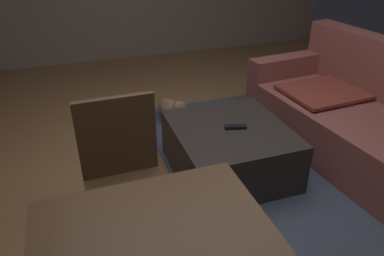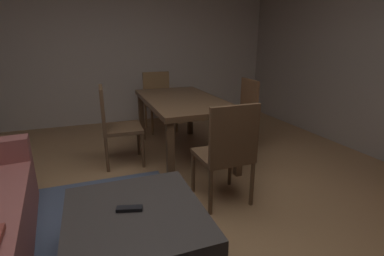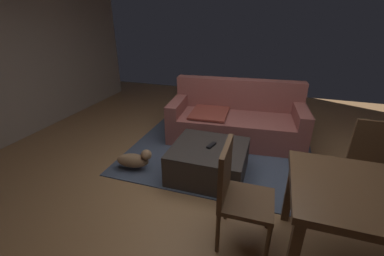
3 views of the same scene
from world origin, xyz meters
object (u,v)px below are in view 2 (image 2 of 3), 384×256
dining_chair_west (227,149)px  dining_chair_south (241,110)px  tv_remote (130,209)px  ottoman_coffee_table (137,238)px  dining_chair_east (159,98)px  dining_chair_north (114,122)px  dining_table (182,105)px

dining_chair_west → dining_chair_south: (1.21, -0.83, 0.00)m
tv_remote → dining_chair_south: (1.66, -1.73, 0.11)m
ottoman_coffee_table → dining_chair_east: dining_chair_east is taller
ottoman_coffee_table → dining_chair_east: size_ratio=0.96×
dining_chair_east → dining_chair_north: same height
ottoman_coffee_table → dining_chair_west: 1.04m
tv_remote → dining_table: 1.91m
dining_chair_south → dining_table: bearing=89.5°
dining_chair_north → dining_chair_east: bearing=-34.2°
ottoman_coffee_table → dining_table: size_ratio=0.54×
dining_chair_west → dining_chair_north: (1.22, 0.83, 0.00)m
dining_chair_south → dining_chair_east: size_ratio=1.00×
tv_remote → dining_chair_south: size_ratio=0.17×
dining_table → dining_chair_east: bearing=0.2°
dining_table → dining_chair_west: 1.23m
dining_chair_west → dining_chair_east: bearing=0.2°
tv_remote → dining_chair_east: (2.88, -0.89, 0.11)m
ottoman_coffee_table → dining_chair_south: (1.68, -1.70, 0.32)m
dining_table → tv_remote: bearing=151.6°
dining_table → dining_chair_north: bearing=89.7°
ottoman_coffee_table → dining_table: (1.68, -0.87, 0.46)m
dining_chair_east → ottoman_coffee_table: bearing=163.4°
dining_table → dining_chair_east: dining_chair_east is taller
dining_chair_south → dining_chair_north: (0.01, 1.66, 0.00)m
tv_remote → dining_chair_west: 1.01m
dining_chair_south → dining_chair_north: size_ratio=1.00×
tv_remote → dining_chair_west: bearing=-48.4°
ottoman_coffee_table → dining_table: 1.95m
dining_chair_south → dining_chair_north: 1.66m
dining_chair_south → ottoman_coffee_table: bearing=134.6°
dining_chair_south → dining_chair_north: bearing=89.6°
ottoman_coffee_table → dining_chair_north: 1.72m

